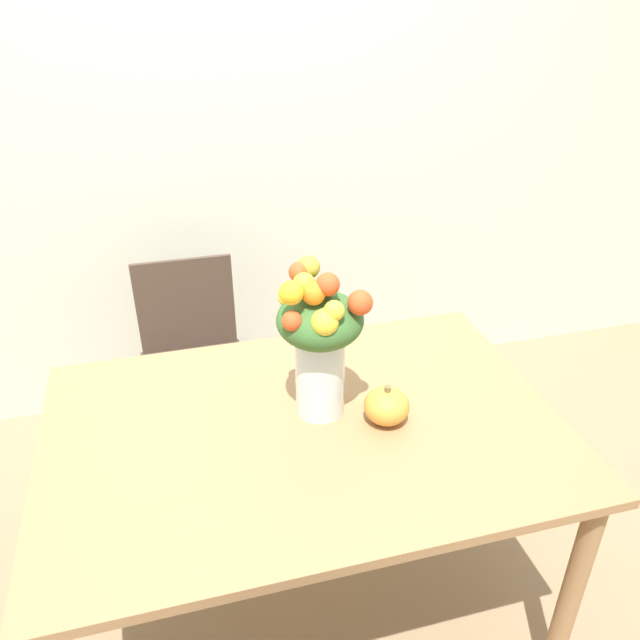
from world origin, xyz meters
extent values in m
plane|color=#8E7556|center=(0.00, 0.00, 0.00)|extent=(12.00, 12.00, 0.00)
cube|color=silver|center=(0.00, 1.37, 1.35)|extent=(8.00, 0.06, 2.70)
cube|color=#9E754C|center=(0.00, 0.00, 0.76)|extent=(1.45, 0.98, 0.03)
cylinder|color=#9E754C|center=(0.66, -0.43, 0.37)|extent=(0.06, 0.06, 0.74)
cylinder|color=#9E754C|center=(-0.66, 0.43, 0.37)|extent=(0.06, 0.06, 0.74)
cylinder|color=#9E754C|center=(0.66, 0.43, 0.37)|extent=(0.06, 0.06, 0.74)
cylinder|color=silver|center=(0.06, 0.06, 0.90)|extent=(0.14, 0.14, 0.25)
cylinder|color=silver|center=(0.06, 0.06, 0.83)|extent=(0.12, 0.12, 0.12)
cylinder|color=#38662D|center=(0.09, 0.06, 0.93)|extent=(0.01, 0.01, 0.30)
cylinder|color=#38662D|center=(0.07, 0.08, 0.93)|extent=(0.01, 0.01, 0.30)
cylinder|color=#38662D|center=(0.04, 0.07, 0.93)|extent=(0.01, 0.01, 0.30)
cylinder|color=#38662D|center=(0.04, 0.04, 0.93)|extent=(0.01, 0.01, 0.30)
cylinder|color=#38662D|center=(0.07, 0.03, 0.93)|extent=(0.01, 0.01, 0.30)
ellipsoid|color=#38662D|center=(0.06, 0.06, 1.07)|extent=(0.24, 0.24, 0.14)
sphere|color=yellow|center=(-0.02, 0.11, 1.12)|extent=(0.05, 0.05, 0.05)
sphere|color=#AD9E33|center=(0.08, 0.06, 1.18)|extent=(0.06, 0.06, 0.06)
sphere|color=#D64C23|center=(0.02, 0.11, 1.20)|extent=(0.05, 0.05, 0.05)
sphere|color=yellow|center=(0.07, -0.03, 1.15)|extent=(0.05, 0.05, 0.05)
sphere|color=#D64C23|center=(-0.03, 0.00, 1.11)|extent=(0.05, 0.05, 0.05)
sphere|color=yellow|center=(0.05, -0.03, 1.12)|extent=(0.07, 0.07, 0.07)
sphere|color=#AD9E33|center=(0.02, 0.06, 1.18)|extent=(0.06, 0.06, 0.06)
sphere|color=#D64C23|center=(0.07, 0.02, 1.20)|extent=(0.06, 0.06, 0.06)
sphere|color=#AD9E33|center=(0.04, 0.12, 1.20)|extent=(0.06, 0.06, 0.06)
sphere|color=#D64C23|center=(0.15, -0.01, 1.15)|extent=(0.07, 0.07, 0.07)
sphere|color=yellow|center=(-0.03, 0.01, 1.19)|extent=(0.06, 0.06, 0.06)
sphere|color=orange|center=(0.03, 0.02, 1.17)|extent=(0.06, 0.06, 0.06)
ellipsoid|color=gold|center=(0.23, -0.04, 0.82)|extent=(0.13, 0.13, 0.10)
cylinder|color=brown|center=(0.23, -0.04, 0.88)|extent=(0.02, 0.02, 0.02)
cube|color=#47382D|center=(-0.26, 0.79, 0.46)|extent=(0.42, 0.42, 0.02)
cylinder|color=#47382D|center=(-0.44, 0.62, 0.23)|extent=(0.04, 0.04, 0.45)
cylinder|color=#47382D|center=(-0.10, 0.62, 0.23)|extent=(0.04, 0.04, 0.45)
cylinder|color=#47382D|center=(-0.43, 0.96, 0.23)|extent=(0.04, 0.04, 0.45)
cylinder|color=#47382D|center=(-0.09, 0.96, 0.23)|extent=(0.04, 0.04, 0.45)
cube|color=#47382D|center=(-0.26, 0.99, 0.68)|extent=(0.40, 0.02, 0.41)
camera|label=1|loc=(-0.32, -1.35, 1.90)|focal=35.00mm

